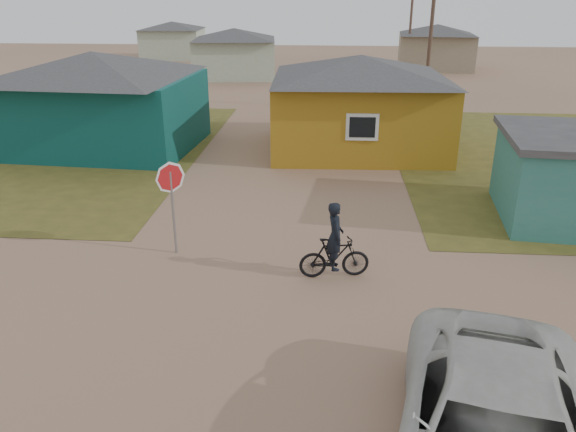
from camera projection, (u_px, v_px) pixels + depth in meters
name	position (u px, v px, depth m)	size (l,w,h in m)	color
ground	(259.00, 332.00, 11.27)	(120.00, 120.00, 0.00)	#977157
house_teal	(96.00, 99.00, 23.54)	(8.93, 7.08, 4.00)	#0B3F3D
house_yellow	(359.00, 102.00, 23.26)	(7.72, 6.76, 3.90)	#A07118
house_pale_west	(235.00, 52.00, 42.37)	(7.04, 6.15, 3.60)	#A8B79D
house_beige_east	(436.00, 46.00, 46.81)	(6.95, 6.05, 3.60)	gray
house_pale_north	(173.00, 39.00, 54.04)	(6.28, 5.81, 3.40)	#A8B79D
utility_pole_near	(431.00, 34.00, 29.57)	(1.40, 0.20, 8.00)	brown
utility_pole_far	(411.00, 18.00, 44.27)	(1.40, 0.20, 8.00)	brown
stop_sign	(171.00, 187.00, 13.94)	(0.76, 0.33, 2.46)	gray
cyclist	(335.00, 250.00, 13.16)	(1.73, 0.74, 1.89)	black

